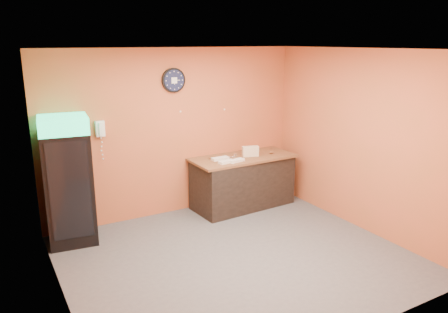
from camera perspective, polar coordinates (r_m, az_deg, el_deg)
floor at (r=6.21m, az=1.59°, el=-12.97°), size 4.50×4.50×0.00m
back_wall at (r=7.42m, az=-6.36°, el=3.14°), size 4.50×0.02×2.80m
left_wall at (r=4.96m, az=-21.18°, el=-3.79°), size 0.02×4.00×2.80m
right_wall at (r=7.09m, az=17.44°, el=1.98°), size 0.02×4.00×2.80m
ceiling at (r=5.49m, az=1.81°, el=13.83°), size 4.50×4.00×0.02m
beverage_cooler at (r=6.68m, az=-19.55°, el=-3.25°), size 0.74×0.74×1.89m
prep_counter at (r=7.83m, az=2.45°, el=-3.41°), size 1.81×0.89×0.89m
wall_clock at (r=7.26m, az=-6.60°, el=9.87°), size 0.40×0.06×0.40m
wall_phone at (r=6.94m, az=-15.87°, el=3.51°), size 0.13×0.11×0.24m
butcher_paper at (r=7.70m, az=2.49°, el=-0.14°), size 1.87×0.87×0.04m
sub_roll_stack at (r=7.69m, az=3.47°, el=0.68°), size 0.30×0.18×0.18m
wrapped_sandwich_left at (r=7.28m, az=0.34°, el=-0.69°), size 0.30×0.16×0.04m
wrapped_sandwich_mid at (r=7.35m, az=1.62°, el=-0.53°), size 0.31×0.17×0.04m
wrapped_sandwich_right at (r=7.47m, az=-0.51°, el=-0.26°), size 0.31×0.13×0.04m
kitchen_tool at (r=7.64m, az=1.45°, el=0.15°), size 0.06×0.06×0.06m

